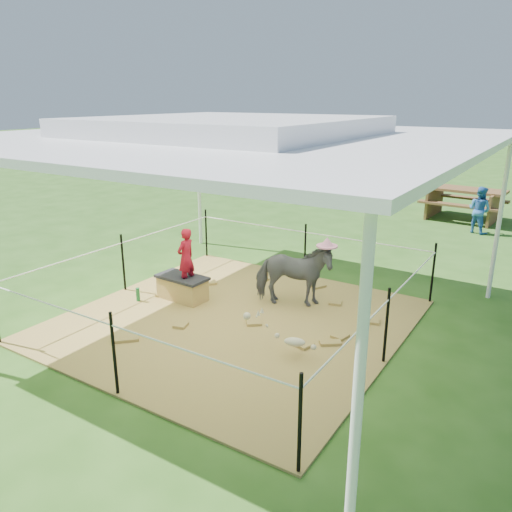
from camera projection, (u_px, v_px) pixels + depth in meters
The scene contains 13 objects.
ground at pixel (234, 321), 7.33m from camera, with size 90.00×90.00×0.00m, color #2D5919.
hay_patch at pixel (234, 321), 7.32m from camera, with size 4.60×4.60×0.03m, color brown.
canopy_tent at pixel (231, 134), 6.51m from camera, with size 6.30×6.30×2.90m.
rope_fence at pixel (234, 280), 7.13m from camera, with size 4.54×4.54×1.00m.
straw_bale at pixel (183, 289), 8.03m from camera, with size 0.78×0.39×0.35m, color olive.
dark_cloth at pixel (182, 277), 7.97m from camera, with size 0.83×0.43×0.04m, color black.
woman at pixel (186, 252), 7.78m from camera, with size 0.34×0.22×0.94m, color #A61022.
green_bottle at pixel (138, 294), 7.96m from camera, with size 0.06×0.06×0.22m, color #16652B.
pony at pixel (293, 275), 7.67m from camera, with size 0.55×1.20×1.01m, color #49494E.
pink_hat at pixel (294, 239), 7.49m from camera, with size 0.32×0.32×0.15m, color pink.
foal at pixel (295, 340), 6.22m from camera, with size 0.81×0.45×0.45m, color beige, non-canonical shape.
picnic_table_near at pixel (464, 204), 13.35m from camera, with size 2.00×1.45×0.84m, color brown.
distant_person at pixel (479, 210), 11.97m from camera, with size 0.55×0.43×1.13m, color #2E65AF.
Camera 1 is at (3.86, -5.47, 3.15)m, focal length 35.00 mm.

